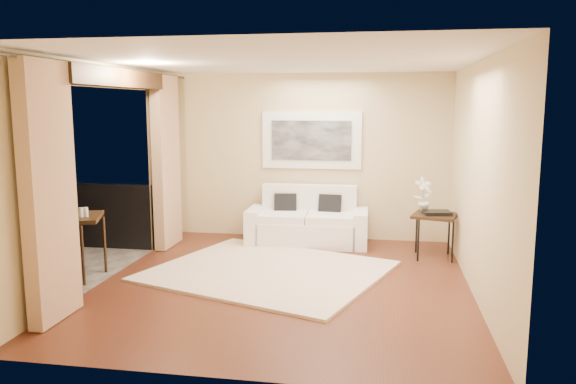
% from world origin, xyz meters
% --- Properties ---
extents(floor, '(5.00, 5.00, 0.00)m').
position_xyz_m(floor, '(0.00, 0.00, 0.00)').
color(floor, '#5B2C1B').
rests_on(floor, ground).
extents(room_shell, '(5.00, 6.40, 5.00)m').
position_xyz_m(room_shell, '(-2.13, 0.00, 2.52)').
color(room_shell, white).
rests_on(room_shell, ground).
extents(balcony, '(1.81, 2.60, 1.17)m').
position_xyz_m(balcony, '(-3.31, 0.00, 0.18)').
color(balcony, '#605B56').
rests_on(balcony, ground).
extents(curtains, '(0.16, 4.80, 2.64)m').
position_xyz_m(curtains, '(-2.11, 0.00, 1.34)').
color(curtains, tan).
rests_on(curtains, ground).
extents(artwork, '(1.62, 0.07, 0.92)m').
position_xyz_m(artwork, '(0.02, 2.46, 1.62)').
color(artwork, white).
rests_on(artwork, room_shell).
extents(rug, '(3.48, 3.25, 0.04)m').
position_xyz_m(rug, '(-0.29, 0.42, 0.02)').
color(rug, '#F6DFC6').
rests_on(rug, floor).
extents(sofa, '(1.91, 0.86, 0.91)m').
position_xyz_m(sofa, '(0.02, 2.09, 0.32)').
color(sofa, white).
rests_on(sofa, floor).
extents(side_table, '(0.72, 0.72, 0.64)m').
position_xyz_m(side_table, '(1.93, 1.54, 0.58)').
color(side_table, black).
rests_on(side_table, floor).
extents(tray, '(0.42, 0.34, 0.05)m').
position_xyz_m(tray, '(1.96, 1.52, 0.66)').
color(tray, black).
rests_on(tray, side_table).
extents(orchid, '(0.32, 0.28, 0.52)m').
position_xyz_m(orchid, '(1.77, 1.66, 0.90)').
color(orchid, white).
rests_on(orchid, side_table).
extents(bistro_table, '(0.87, 0.87, 0.80)m').
position_xyz_m(bistro_table, '(-2.69, -0.21, 0.72)').
color(bistro_table, black).
rests_on(bistro_table, balcony).
extents(balcony_chair_far, '(0.46, 0.46, 0.89)m').
position_xyz_m(balcony_chair_far, '(-3.33, 0.11, 0.51)').
color(balcony_chair_far, black).
rests_on(balcony_chair_far, balcony).
extents(balcony_chair_near, '(0.48, 0.48, 0.87)m').
position_xyz_m(balcony_chair_near, '(-3.53, -0.17, 0.50)').
color(balcony_chair_near, black).
rests_on(balcony_chair_near, balcony).
extents(ice_bucket, '(0.18, 0.18, 0.20)m').
position_xyz_m(ice_bucket, '(-2.80, -0.06, 0.90)').
color(ice_bucket, silver).
rests_on(ice_bucket, bistro_table).
extents(candle, '(0.06, 0.06, 0.07)m').
position_xyz_m(candle, '(-2.59, -0.09, 0.84)').
color(candle, red).
rests_on(candle, bistro_table).
extents(vase, '(0.04, 0.04, 0.18)m').
position_xyz_m(vase, '(-2.69, -0.39, 0.89)').
color(vase, silver).
rests_on(vase, bistro_table).
extents(glass_a, '(0.06, 0.06, 0.12)m').
position_xyz_m(glass_a, '(-2.53, -0.27, 0.86)').
color(glass_a, silver).
rests_on(glass_a, bistro_table).
extents(glass_b, '(0.06, 0.06, 0.12)m').
position_xyz_m(glass_b, '(-2.48, -0.23, 0.86)').
color(glass_b, white).
rests_on(glass_b, bistro_table).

